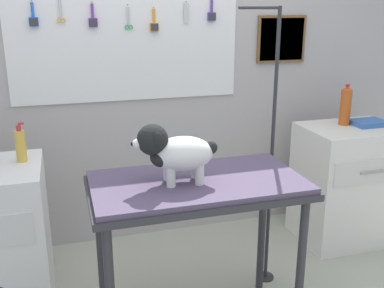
% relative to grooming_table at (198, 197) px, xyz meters
% --- Properties ---
extents(rear_wall_panel, '(4.00, 0.11, 2.30)m').
position_rel_grooming_table_xyz_m(rear_wall_panel, '(0.04, 1.15, 0.39)').
color(rear_wall_panel, '#AFA8A8').
rests_on(rear_wall_panel, ground).
extents(grooming_table, '(1.08, 0.58, 0.87)m').
position_rel_grooming_table_xyz_m(grooming_table, '(0.00, 0.00, 0.00)').
color(grooming_table, '#2D2D33').
rests_on(grooming_table, ground).
extents(grooming_arm, '(0.30, 0.11, 1.69)m').
position_rel_grooming_table_xyz_m(grooming_arm, '(0.55, 0.31, 0.02)').
color(grooming_arm, '#2D2D33').
rests_on(grooming_arm, ground).
extents(dog, '(0.42, 0.21, 0.30)m').
position_rel_grooming_table_xyz_m(dog, '(-0.12, -0.01, 0.25)').
color(dog, white).
rests_on(dog, grooming_table).
extents(cabinet_right, '(0.68, 0.54, 0.87)m').
position_rel_grooming_table_xyz_m(cabinet_right, '(1.36, 0.65, -0.34)').
color(cabinet_right, white).
rests_on(cabinet_right, ground).
extents(pump_bottle_white, '(0.06, 0.06, 0.22)m').
position_rel_grooming_table_xyz_m(pump_bottle_white, '(-0.85, 0.54, 0.18)').
color(pump_bottle_white, gold).
rests_on(pump_bottle_white, counter_left).
extents(soda_bottle, '(0.08, 0.08, 0.29)m').
position_rel_grooming_table_xyz_m(soda_bottle, '(1.34, 0.73, 0.23)').
color(soda_bottle, '#BD511D').
rests_on(soda_bottle, cabinet_right).
extents(supply_tray, '(0.24, 0.18, 0.04)m').
position_rel_grooming_table_xyz_m(supply_tray, '(1.50, 0.66, 0.11)').
color(supply_tray, '#3968BB').
rests_on(supply_tray, cabinet_right).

